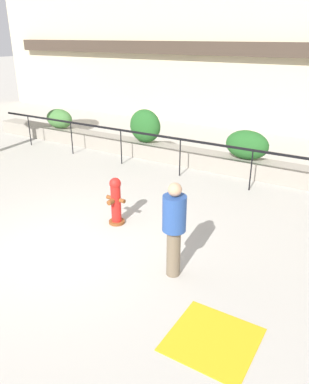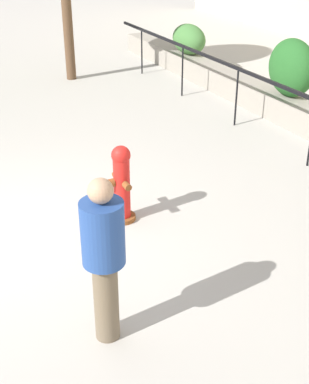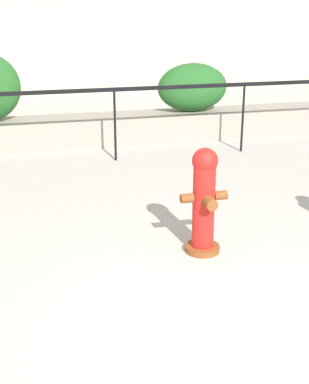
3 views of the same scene
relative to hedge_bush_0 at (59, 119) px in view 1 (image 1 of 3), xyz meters
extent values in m
plane|color=#B2ADA3|center=(5.94, -6.00, -0.87)|extent=(120.00, 120.00, 0.00)
cube|color=beige|center=(5.94, 6.00, 3.13)|extent=(30.00, 1.00, 8.00)
cube|color=#3F3328|center=(5.94, 5.32, 2.49)|extent=(27.00, 0.36, 0.56)
cube|color=gray|center=(5.94, 0.00, -0.62)|extent=(18.00, 0.70, 0.50)
cube|color=black|center=(5.94, -1.10, 0.25)|extent=(15.00, 0.05, 0.06)
cylinder|color=black|center=(-0.49, -1.10, -0.30)|extent=(0.04, 0.04, 1.15)
cylinder|color=black|center=(1.65, -1.10, -0.30)|extent=(0.04, 0.04, 1.15)
cylinder|color=black|center=(3.80, -1.10, -0.30)|extent=(0.04, 0.04, 1.15)
cylinder|color=black|center=(5.94, -1.10, -0.30)|extent=(0.04, 0.04, 1.15)
cylinder|color=black|center=(8.08, -1.10, -0.30)|extent=(0.04, 0.04, 1.15)
ellipsoid|color=#427538|center=(0.00, 0.00, 0.00)|extent=(1.18, 0.70, 0.75)
ellipsoid|color=#235B23|center=(4.01, 0.00, 0.19)|extent=(1.14, 0.69, 1.12)
ellipsoid|color=#235B23|center=(7.56, 0.00, 0.06)|extent=(1.28, 0.69, 0.86)
cylinder|color=brown|center=(6.19, -4.54, -0.84)|extent=(0.35, 0.35, 0.06)
cylinder|color=red|center=(6.19, -4.54, -0.39)|extent=(0.22, 0.22, 0.85)
sphere|color=red|center=(6.19, -4.54, 0.08)|extent=(0.25, 0.25, 0.25)
cylinder|color=brown|center=(6.19, -4.72, -0.29)|extent=(0.11, 0.14, 0.11)
cylinder|color=brown|center=(6.01, -4.54, -0.29)|extent=(0.13, 0.09, 0.09)
cylinder|color=brown|center=(6.36, -4.54, -0.29)|extent=(0.13, 0.09, 0.09)
cylinder|color=brown|center=(8.20, -5.58, -0.43)|extent=(0.32, 0.32, 0.88)
cylinder|color=#26478C|center=(8.20, -5.58, 0.32)|extent=(0.53, 0.53, 0.62)
sphere|color=tan|center=(8.20, -5.58, 0.74)|extent=(0.23, 0.23, 0.23)
cube|color=gold|center=(9.43, -6.64, -0.87)|extent=(1.17, 1.17, 0.01)
camera|label=1|loc=(10.83, -10.45, 3.03)|focal=35.00mm
camera|label=2|loc=(12.03, -6.96, 2.84)|focal=50.00mm
camera|label=3|loc=(4.49, -9.17, 1.53)|focal=50.00mm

